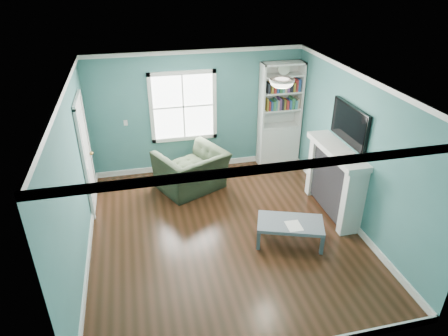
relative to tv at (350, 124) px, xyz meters
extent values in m
plane|color=black|center=(-2.20, -0.20, -1.72)|extent=(5.00, 5.00, 0.00)
plane|color=#387170|center=(-2.20, 2.30, -0.43)|extent=(4.50, 0.00, 4.50)
plane|color=#387170|center=(-2.20, -2.70, -0.43)|extent=(4.50, 0.00, 4.50)
plane|color=#387170|center=(-4.45, -0.20, -0.43)|extent=(0.00, 5.00, 5.00)
plane|color=#387170|center=(0.05, -0.20, -0.43)|extent=(0.00, 5.00, 5.00)
plane|color=white|center=(-2.20, -0.20, 0.88)|extent=(5.00, 5.00, 0.00)
cube|color=white|center=(-2.20, 2.28, -1.66)|extent=(4.50, 0.03, 0.12)
cube|color=white|center=(-4.44, -0.20, -1.66)|extent=(0.03, 5.00, 0.12)
cube|color=white|center=(0.03, -0.20, -1.66)|extent=(0.03, 5.00, 0.12)
cube|color=white|center=(-2.20, 2.28, 0.84)|extent=(4.50, 0.04, 0.08)
cube|color=white|center=(-2.20, -2.68, 0.84)|extent=(4.50, 0.04, 0.08)
cube|color=white|center=(-4.43, -0.20, 0.84)|extent=(0.04, 5.00, 0.08)
cube|color=white|center=(0.03, -0.20, 0.84)|extent=(0.04, 5.00, 0.08)
cube|color=white|center=(-2.50, 2.29, -0.27)|extent=(1.24, 0.01, 1.34)
cube|color=white|center=(-3.16, 2.28, -0.27)|extent=(0.08, 0.06, 1.50)
cube|color=white|center=(-1.84, 2.28, -0.27)|extent=(0.08, 0.06, 1.50)
cube|color=white|center=(-2.50, 2.28, -0.98)|extent=(1.40, 0.06, 0.08)
cube|color=white|center=(-2.50, 2.28, 0.44)|extent=(1.40, 0.06, 0.08)
cube|color=white|center=(-2.50, 2.28, -0.27)|extent=(1.24, 0.03, 0.03)
cube|color=white|center=(-2.50, 2.28, -0.27)|extent=(0.03, 0.03, 1.34)
cube|color=silver|center=(-0.43, 2.10, -1.27)|extent=(0.90, 0.35, 0.90)
cube|color=silver|center=(-0.86, 2.10, -0.12)|extent=(0.04, 0.35, 1.40)
cube|color=silver|center=(0.00, 2.10, -0.12)|extent=(0.04, 0.35, 1.40)
cube|color=silver|center=(-0.43, 2.26, -0.12)|extent=(0.90, 0.02, 1.40)
cube|color=silver|center=(-0.43, 2.10, 0.55)|extent=(0.90, 0.35, 0.04)
cube|color=silver|center=(-0.43, 2.10, -0.80)|extent=(0.84, 0.33, 0.03)
cube|color=silver|center=(-0.43, 2.10, -0.42)|extent=(0.84, 0.33, 0.03)
cube|color=silver|center=(-0.43, 2.10, -0.04)|extent=(0.84, 0.33, 0.03)
cube|color=silver|center=(-0.43, 2.10, 0.32)|extent=(0.84, 0.33, 0.03)
cube|color=olive|center=(-0.43, 2.08, -0.30)|extent=(0.70, 0.25, 0.22)
cube|color=maroon|center=(-0.43, 2.08, 0.08)|extent=(0.70, 0.25, 0.22)
cylinder|color=beige|center=(-0.43, 2.05, 0.46)|extent=(0.26, 0.06, 0.26)
cube|color=black|center=(-0.11, 0.00, -1.12)|extent=(0.30, 1.20, 1.10)
cube|color=black|center=(-0.13, 0.00, -1.32)|extent=(0.22, 0.65, 0.70)
cube|color=silver|center=(-0.13, -0.67, -1.12)|extent=(0.36, 0.16, 1.20)
cube|color=silver|center=(-0.13, 0.67, -1.12)|extent=(0.36, 0.16, 1.20)
cube|color=silver|center=(-0.15, 0.00, -0.47)|extent=(0.44, 1.58, 0.10)
cube|color=black|center=(0.00, 0.00, 0.00)|extent=(0.06, 1.10, 0.65)
cube|color=silver|center=(-4.43, 1.20, -0.70)|extent=(0.04, 0.80, 2.05)
cube|color=white|center=(-4.42, 0.75, -0.70)|extent=(0.05, 0.08, 2.13)
cube|color=white|center=(-4.42, 1.65, -0.70)|extent=(0.05, 0.08, 2.13)
cube|color=white|center=(-4.42, 1.20, 0.36)|extent=(0.05, 0.98, 0.08)
sphere|color=#BF8C3F|center=(-4.37, 1.50, -0.77)|extent=(0.07, 0.07, 0.07)
ellipsoid|color=white|center=(-1.30, -0.10, 0.82)|extent=(0.34, 0.34, 0.15)
cylinder|color=white|center=(-1.30, -0.10, 0.86)|extent=(0.38, 0.38, 0.03)
cube|color=white|center=(-3.70, 2.28, -0.52)|extent=(0.08, 0.01, 0.12)
imported|color=black|center=(-2.51, 1.40, -1.18)|extent=(1.47, 1.27, 1.09)
cube|color=#454D52|center=(-1.77, -0.75, -1.56)|extent=(0.07, 0.07, 0.33)
cube|color=#454D52|center=(-0.82, -1.09, -1.56)|extent=(0.07, 0.07, 0.33)
cube|color=#454D52|center=(-1.59, -0.26, -1.56)|extent=(0.07, 0.07, 0.33)
cube|color=#454D52|center=(-0.65, -0.60, -1.56)|extent=(0.07, 0.07, 0.33)
cube|color=#4F5A66|center=(-1.21, -0.68, -1.37)|extent=(1.20, 0.91, 0.06)
cube|color=white|center=(-1.19, -0.79, -1.34)|extent=(0.24, 0.30, 0.00)
camera|label=1|loc=(-3.47, -5.61, 2.49)|focal=32.00mm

